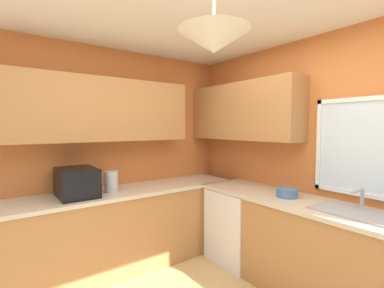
% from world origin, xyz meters
% --- Properties ---
extents(room_shell, '(4.03, 3.33, 2.61)m').
position_xyz_m(room_shell, '(-0.82, 0.52, 1.81)').
color(room_shell, '#D17238').
rests_on(room_shell, ground_plane).
extents(counter_run_left, '(0.65, 2.94, 0.90)m').
position_xyz_m(counter_run_left, '(-1.65, 0.00, 0.45)').
color(counter_run_left, '#AD7542').
rests_on(counter_run_left, ground_plane).
extents(counter_run_back, '(3.12, 0.65, 0.90)m').
position_xyz_m(counter_run_back, '(0.21, 1.29, 0.45)').
color(counter_run_back, '#AD7542').
rests_on(counter_run_back, ground_plane).
extents(dishwasher, '(0.60, 0.60, 0.85)m').
position_xyz_m(dishwasher, '(-0.99, 1.26, 0.43)').
color(dishwasher, white).
rests_on(dishwasher, ground_plane).
extents(microwave, '(0.48, 0.36, 0.29)m').
position_xyz_m(microwave, '(-1.65, -0.42, 1.04)').
color(microwave, black).
rests_on(microwave, counter_run_left).
extents(kettle, '(0.15, 0.15, 0.23)m').
position_xyz_m(kettle, '(-1.63, -0.07, 1.01)').
color(kettle, '#B7B7BC').
rests_on(kettle, counter_run_left).
extents(sink_assembly, '(0.60, 0.40, 0.19)m').
position_xyz_m(sink_assembly, '(0.28, 1.30, 0.91)').
color(sink_assembly, '#9EA0A5').
rests_on(sink_assembly, counter_run_back).
extents(bowl, '(0.21, 0.21, 0.09)m').
position_xyz_m(bowl, '(-0.36, 1.29, 0.94)').
color(bowl, '#4C7099').
rests_on(bowl, counter_run_back).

